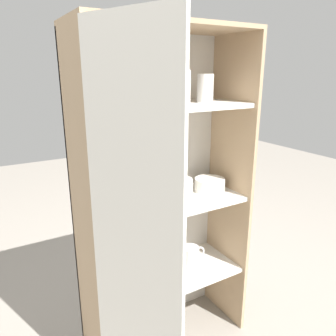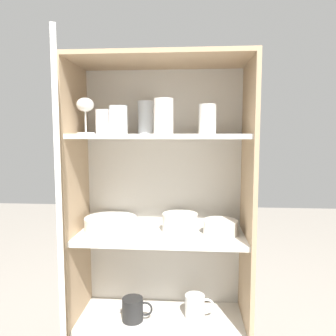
{
  "view_description": "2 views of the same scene",
  "coord_description": "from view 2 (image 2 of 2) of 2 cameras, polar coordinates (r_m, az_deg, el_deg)",
  "views": [
    {
      "loc": [
        -0.68,
        -1.04,
        1.31
      ],
      "look_at": [
        0.01,
        0.15,
        0.89
      ],
      "focal_mm": 35.0,
      "sensor_mm": 36.0,
      "label": 1
    },
    {
      "loc": [
        0.14,
        -1.23,
        1.17
      ],
      "look_at": [
        0.03,
        0.18,
        1.02
      ],
      "focal_mm": 35.0,
      "sensor_mm": 36.0,
      "label": 2
    }
  ],
  "objects": [
    {
      "name": "cupboard_back_panel",
      "position": [
        1.61,
        -0.74,
        -9.9
      ],
      "size": [
        0.76,
        0.02,
        1.46
      ],
      "primitive_type": "cube",
      "color": "silver",
      "rests_on": "ground_plane"
    },
    {
      "name": "cupboard_side_left",
      "position": [
        1.54,
        -15.46,
        -10.87
      ],
      "size": [
        0.02,
        0.33,
        1.46
      ],
      "primitive_type": "cube",
      "color": "tan",
      "rests_on": "ground_plane"
    },
    {
      "name": "cupboard_side_right",
      "position": [
        1.47,
        13.56,
        -11.6
      ],
      "size": [
        0.02,
        0.33,
        1.46
      ],
      "primitive_type": "cube",
      "color": "tan",
      "rests_on": "ground_plane"
    },
    {
      "name": "cupboard_top_panel",
      "position": [
        1.42,
        -1.38,
        18.24
      ],
      "size": [
        0.76,
        0.33,
        0.02
      ],
      "primitive_type": "cube",
      "color": "tan",
      "rests_on": "cupboard_side_left"
    },
    {
      "name": "shelf_board_lower",
      "position": [
        1.61,
        -1.27,
        -24.78
      ],
      "size": [
        0.72,
        0.3,
        0.02
      ],
      "primitive_type": "cube",
      "color": "silver"
    },
    {
      "name": "shelf_board_middle",
      "position": [
        1.46,
        -1.3,
        -11.74
      ],
      "size": [
        0.72,
        0.3,
        0.02
      ],
      "primitive_type": "cube",
      "color": "silver"
    },
    {
      "name": "shelf_board_upper",
      "position": [
        1.39,
        -1.34,
        5.57
      ],
      "size": [
        0.72,
        0.3,
        0.02
      ],
      "primitive_type": "cube",
      "color": "silver"
    },
    {
      "name": "cupboard_door",
      "position": [
        1.21,
        -18.12,
        -15.54
      ],
      "size": [
        0.16,
        0.35,
        1.46
      ],
      "color": "silver",
      "rests_on": "ground_plane"
    },
    {
      "name": "tumbler_glass_0",
      "position": [
        1.38,
        -8.64,
        8.3
      ],
      "size": [
        0.08,
        0.08,
        0.11
      ],
      "color": "white",
      "rests_on": "shelf_board_upper"
    },
    {
      "name": "tumbler_glass_1",
      "position": [
        1.49,
        -3.93,
        8.77
      ],
      "size": [
        0.07,
        0.07,
        0.15
      ],
      "color": "white",
      "rests_on": "shelf_board_upper"
    },
    {
      "name": "tumbler_glass_2",
      "position": [
        1.42,
        -11.24,
        7.91
      ],
      "size": [
        0.06,
        0.06,
        0.1
      ],
      "color": "silver",
      "rests_on": "shelf_board_upper"
    },
    {
      "name": "tumbler_glass_3",
      "position": [
        1.37,
        6.88,
        8.46
      ],
      "size": [
        0.07,
        0.07,
        0.12
      ],
      "color": "white",
      "rests_on": "shelf_board_upper"
    },
    {
      "name": "tumbler_glass_4",
      "position": [
        1.3,
        -0.79,
        9.01
      ],
      "size": [
        0.08,
        0.08,
        0.14
      ],
      "color": "silver",
      "rests_on": "shelf_board_upper"
    },
    {
      "name": "wine_glass_0",
      "position": [
        1.4,
        -14.22,
        10.17
      ],
      "size": [
        0.07,
        0.07,
        0.15
      ],
      "color": "white",
      "rests_on": "shelf_board_upper"
    },
    {
      "name": "plate_stack_white",
      "position": [
        1.5,
        -9.94,
        -9.61
      ],
      "size": [
        0.23,
        0.23,
        0.06
      ],
      "color": "white",
      "rests_on": "shelf_board_middle"
    },
    {
      "name": "mixing_bowl_large",
      "position": [
        1.48,
        2.1,
        -9.33
      ],
      "size": [
        0.16,
        0.16,
        0.08
      ],
      "color": "silver",
      "rests_on": "shelf_board_middle"
    },
    {
      "name": "serving_bowl_small",
      "position": [
        1.45,
        9.13,
        -10.01
      ],
      "size": [
        0.15,
        0.15,
        0.06
      ],
      "color": "silver",
      "rests_on": "shelf_board_middle"
    },
    {
      "name": "coffee_mug_primary",
      "position": [
        1.57,
        -6.08,
        -23.28
      ],
      "size": [
        0.13,
        0.09,
        0.1
      ],
      "color": "black",
      "rests_on": "shelf_board_lower"
    },
    {
      "name": "coffee_mug_extra_1",
      "position": [
        1.59,
        4.8,
        -22.87
      ],
      "size": [
        0.13,
        0.09,
        0.1
      ],
      "color": "white",
      "rests_on": "shelf_board_lower"
    },
    {
      "name": "serving_spoon",
      "position": [
        1.67,
        -10.46,
        -23.22
      ],
      "size": [
        0.17,
        0.02,
        0.01
      ],
      "color": "silver",
      "rests_on": "shelf_board_lower"
    }
  ]
}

